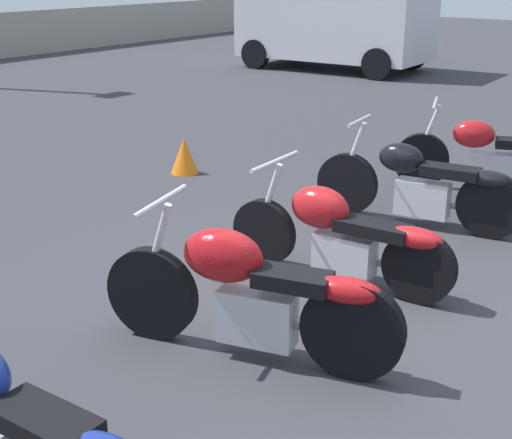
% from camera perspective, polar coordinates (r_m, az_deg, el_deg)
% --- Properties ---
extents(ground_plane, '(60.00, 60.00, 0.00)m').
position_cam_1_polar(ground_plane, '(5.32, 4.37, -7.67)').
color(ground_plane, '#38383D').
extents(motorcycle_slot_1, '(0.63, 2.18, 0.97)m').
position_cam_1_polar(motorcycle_slot_1, '(3.66, -19.54, -15.18)').
color(motorcycle_slot_1, black).
rests_on(motorcycle_slot_1, ground_plane).
extents(motorcycle_slot_2, '(0.79, 2.02, 1.02)m').
position_cam_1_polar(motorcycle_slot_2, '(4.59, -0.47, -5.90)').
color(motorcycle_slot_2, black).
rests_on(motorcycle_slot_2, ground_plane).
extents(motorcycle_slot_3, '(0.71, 1.96, 0.94)m').
position_cam_1_polar(motorcycle_slot_3, '(5.71, 6.84, -1.24)').
color(motorcycle_slot_3, black).
rests_on(motorcycle_slot_3, ground_plane).
extents(motorcycle_slot_4, '(0.57, 2.07, 1.00)m').
position_cam_1_polar(motorcycle_slot_4, '(7.12, 13.12, 2.67)').
color(motorcycle_slot_4, black).
rests_on(motorcycle_slot_4, ground_plane).
extents(motorcycle_slot_5, '(0.94, 1.98, 0.99)m').
position_cam_1_polar(motorcycle_slot_5, '(8.43, 18.36, 4.84)').
color(motorcycle_slot_5, black).
rests_on(motorcycle_slot_5, ground_plane).
extents(parked_van, '(2.31, 4.52, 2.15)m').
position_cam_1_polar(parked_van, '(17.81, 6.30, 15.68)').
color(parked_van, silver).
rests_on(parked_van, ground_plane).
extents(traffic_cone_near, '(0.34, 0.34, 0.44)m').
position_cam_1_polar(traffic_cone_near, '(8.84, -5.76, 5.11)').
color(traffic_cone_near, orange).
rests_on(traffic_cone_near, ground_plane).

